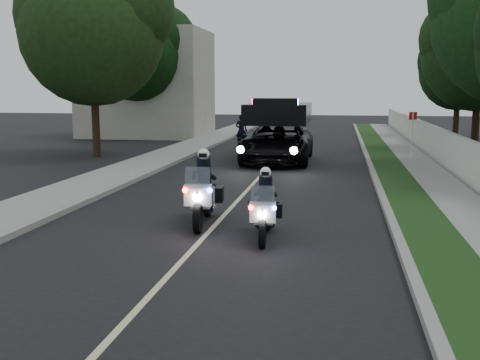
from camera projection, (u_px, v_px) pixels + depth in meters
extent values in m
plane|color=black|center=(198.00, 244.00, 11.77)|extent=(120.00, 120.00, 0.00)
cube|color=gray|center=(374.00, 175.00, 20.78)|extent=(0.20, 60.00, 0.15)
cube|color=#193814|center=(393.00, 175.00, 20.66)|extent=(1.20, 60.00, 0.16)
cube|color=gray|center=(431.00, 176.00, 20.44)|extent=(1.40, 60.00, 0.16)
cube|color=beige|center=(461.00, 158.00, 20.17)|extent=(0.22, 60.00, 1.50)
cube|color=gray|center=(158.00, 169.00, 22.18)|extent=(0.20, 60.00, 0.15)
cube|color=gray|center=(131.00, 169.00, 22.37)|extent=(2.00, 60.00, 0.16)
cube|color=#A8A396|center=(147.00, 84.00, 38.20)|extent=(8.00, 6.00, 7.00)
cube|color=#BFB78C|center=(262.00, 174.00, 21.49)|extent=(0.12, 50.00, 0.01)
imported|color=black|center=(278.00, 162.00, 25.02)|extent=(2.87, 6.17, 2.99)
imported|color=black|center=(241.00, 150.00, 29.73)|extent=(0.61, 1.71, 0.89)
imported|color=black|center=(241.00, 150.00, 29.73)|extent=(0.60, 0.40, 1.67)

